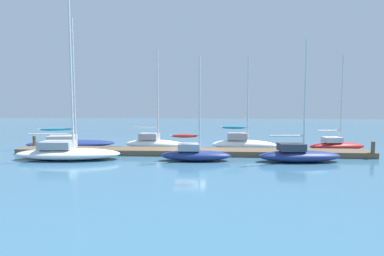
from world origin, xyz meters
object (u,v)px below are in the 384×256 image
Objects in this scene: sailboat_4 at (243,143)px; sailboat_6 at (337,145)px; sailboat_0 at (70,142)px; sailboat_2 at (155,143)px; sailboat_5 at (298,154)px; sailboat_3 at (195,153)px; sailboat_1 at (67,152)px.

sailboat_4 is 0.98× the size of sailboat_6.
sailboat_0 reaches higher than sailboat_2.
sailboat_4 is at bearing 117.95° from sailboat_5.
sailboat_2 is 16.23m from sailboat_6.
sailboat_5 reaches higher than sailboat_3.
sailboat_2 is at bearing 171.90° from sailboat_6.
sailboat_2 is 1.09× the size of sailboat_4.
sailboat_5 is at bearing -140.55° from sailboat_6.
sailboat_1 is at bearing 179.25° from sailboat_3.
sailboat_3 is at bearing -120.98° from sailboat_4.
sailboat_1 reaches higher than sailboat_5.
sailboat_4 is at bearing -15.32° from sailboat_0.
sailboat_1 is 1.58× the size of sailboat_6.
sailboat_1 is at bearing -126.09° from sailboat_2.
sailboat_4 is (7.95, -0.00, 0.04)m from sailboat_2.
sailboat_2 is 7.95m from sailboat_4.
sailboat_3 is at bearing -43.98° from sailboat_2.
sailboat_5 is (19.55, -5.78, 0.01)m from sailboat_0.
sailboat_1 is 1.48× the size of sailboat_2.
sailboat_6 is at bearing -13.41° from sailboat_0.
sailboat_5 is (7.37, 0.11, -0.01)m from sailboat_3.
sailboat_2 reaches higher than sailboat_4.
sailboat_0 is 20.39m from sailboat_5.
sailboat_6 is (24.43, -0.11, -0.02)m from sailboat_0.
sailboat_3 is at bearing -38.97° from sailboat_0.
sailboat_5 is 7.49m from sailboat_6.
sailboat_3 is 0.88× the size of sailboat_5.
sailboat_4 is at bearing 17.25° from sailboat_1.
sailboat_0 is 16.17m from sailboat_4.
sailboat_4 is at bearing 51.32° from sailboat_3.
sailboat_2 is (5.48, 5.45, 0.01)m from sailboat_1.
sailboat_4 is (13.43, 5.45, 0.05)m from sailboat_1.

